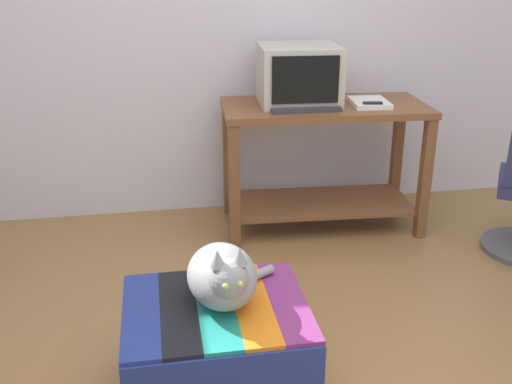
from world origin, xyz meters
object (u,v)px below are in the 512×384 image
object	(u,v)px
keyboard	(305,108)
cat	(223,276)
desk	(323,146)
ottoman_with_blanket	(217,351)
stapler	(372,105)
book	(369,103)
tv_monitor	(299,75)

from	to	relation	value
keyboard	cat	xyz separation A→B (m)	(-0.64, -1.33, -0.28)
desk	keyboard	size ratio (longest dim) A/B	3.09
ottoman_with_blanket	stapler	bearing A→B (deg)	51.16
stapler	book	bearing A→B (deg)	-0.84
desk	book	xyz separation A→B (m)	(0.25, -0.06, 0.27)
book	cat	distance (m)	1.76
desk	keyboard	distance (m)	0.33
ottoman_with_blanket	cat	distance (m)	0.32
cat	book	bearing A→B (deg)	48.83
cat	ottoman_with_blanket	bearing A→B (deg)	-161.94
book	desk	bearing A→B (deg)	172.21
stapler	keyboard	bearing A→B (deg)	93.90
keyboard	ottoman_with_blanket	bearing A→B (deg)	-115.31
ottoman_with_blanket	tv_monitor	bearing A→B (deg)	66.35
desk	tv_monitor	size ratio (longest dim) A/B	2.56
tv_monitor	book	xyz separation A→B (m)	(0.40, -0.13, -0.15)
book	stapler	xyz separation A→B (m)	(-0.02, -0.09, 0.01)
tv_monitor	ottoman_with_blanket	world-z (taller)	tv_monitor
book	stapler	bearing A→B (deg)	-94.37
keyboard	stapler	distance (m)	0.39
desk	ottoman_with_blanket	distance (m)	1.71
keyboard	ottoman_with_blanket	xyz separation A→B (m)	(-0.67, -1.35, -0.59)
keyboard	book	size ratio (longest dim) A/B	1.45
desk	ottoman_with_blanket	world-z (taller)	desk
cat	tv_monitor	bearing A→B (deg)	62.74
cat	keyboard	bearing A→B (deg)	60.05
keyboard	desk	bearing A→B (deg)	39.52
tv_monitor	book	world-z (taller)	tv_monitor
desk	keyboard	bearing A→B (deg)	-138.33
keyboard	cat	distance (m)	1.50
keyboard	tv_monitor	bearing A→B (deg)	89.61
book	ottoman_with_blanket	world-z (taller)	book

